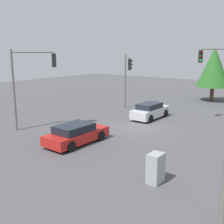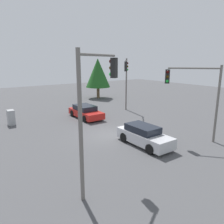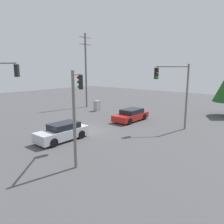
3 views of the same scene
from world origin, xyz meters
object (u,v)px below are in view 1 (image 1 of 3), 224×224
at_px(traffic_signal_aux, 30,76).
at_px(sedan_red, 76,134).
at_px(traffic_signal_main, 224,71).
at_px(electrical_cabinet, 155,168).
at_px(traffic_signal_cross, 127,73).
at_px(sedan_silver, 150,111).

bearing_deg(traffic_signal_aux, sedan_red, -53.33).
relative_size(traffic_signal_main, traffic_signal_aux, 1.04).
bearing_deg(electrical_cabinet, sedan_red, 75.68).
height_order(traffic_signal_main, electrical_cabinet, traffic_signal_main).
height_order(sedan_red, electrical_cabinet, electrical_cabinet).
relative_size(traffic_signal_cross, electrical_cabinet, 3.96).
distance_m(traffic_signal_aux, electrical_cabinet, 13.16).
bearing_deg(electrical_cabinet, traffic_signal_cross, 39.80).
bearing_deg(traffic_signal_aux, electrical_cabinet, -59.28).
bearing_deg(sedan_red, sedan_silver, 88.19).
distance_m(sedan_silver, traffic_signal_main, 7.23).
bearing_deg(electrical_cabinet, traffic_signal_aux, 79.94).
distance_m(traffic_signal_main, traffic_signal_cross, 9.44).
bearing_deg(traffic_signal_main, traffic_signal_cross, -22.99).
distance_m(sedan_silver, traffic_signal_cross, 5.20).
xyz_separation_m(sedan_silver, electrical_cabinet, (-11.25, -6.88, 0.02)).
distance_m(sedan_silver, electrical_cabinet, 13.18).
bearing_deg(traffic_signal_main, sedan_red, 34.38).
bearing_deg(sedan_silver, traffic_signal_aux, -121.78).
bearing_deg(traffic_signal_main, electrical_cabinet, 65.98).
bearing_deg(sedan_silver, sedan_red, -91.81).
bearing_deg(sedan_silver, electrical_cabinet, -58.56).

